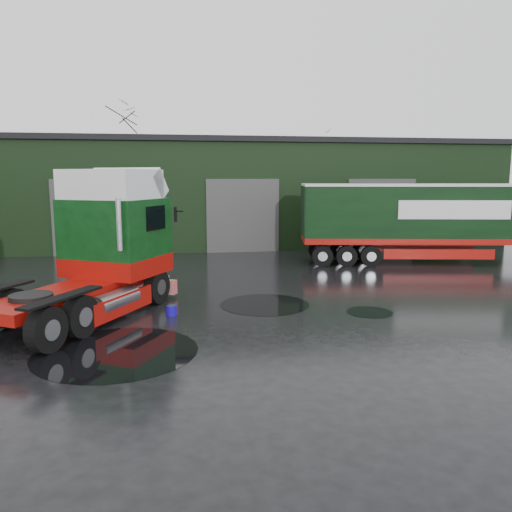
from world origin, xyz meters
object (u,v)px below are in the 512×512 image
at_px(warehouse, 231,191).
at_px(tree_back_b, 309,181).
at_px(lorry_right, 421,223).
at_px(wash_bucket, 172,310).
at_px(tree_back_a, 122,169).
at_px(hero_tractor, 74,245).

distance_m(warehouse, tree_back_b, 12.82).
height_order(lorry_right, wash_bucket, lorry_right).
bearing_deg(tree_back_a, lorry_right, -52.89).
xyz_separation_m(hero_tractor, tree_back_a, (-1.50, 28.52, 2.56)).
bearing_deg(wash_bucket, tree_back_a, 98.34).
distance_m(tree_back_a, tree_back_b, 16.03).
bearing_deg(hero_tractor, lorry_right, 56.75).
bearing_deg(wash_bucket, lorry_right, 32.49).
xyz_separation_m(wash_bucket, tree_back_b, (11.83, 28.46, 3.60)).
height_order(warehouse, hero_tractor, warehouse).
bearing_deg(hero_tractor, tree_back_b, 92.20).
distance_m(wash_bucket, tree_back_a, 29.13).
relative_size(lorry_right, tree_back_b, 1.94).
height_order(tree_back_a, tree_back_b, tree_back_a).
xyz_separation_m(warehouse, wash_bucket, (-3.83, -18.46, -3.01)).
bearing_deg(wash_bucket, hero_tractor, -178.65).
bearing_deg(warehouse, tree_back_b, 51.34).
xyz_separation_m(hero_tractor, wash_bucket, (2.67, 0.06, -2.05)).
relative_size(hero_tractor, tree_back_a, 0.74).
distance_m(lorry_right, tree_back_b, 21.08).
xyz_separation_m(hero_tractor, lorry_right, (14.39, 7.52, -0.28)).
relative_size(wash_bucket, tree_back_b, 0.04).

